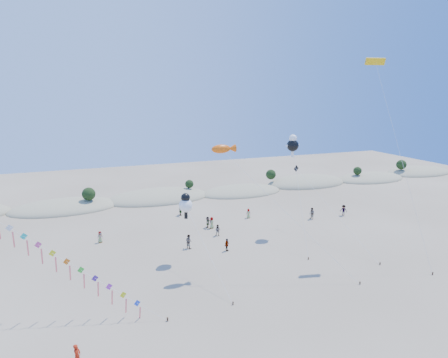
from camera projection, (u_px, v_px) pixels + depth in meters
ground at (274, 354)px, 27.71m from camera, size 160.00×160.00×0.00m
dune_ridge at (164, 198)px, 69.29m from camera, size 145.30×11.49×5.57m
fish_kite at (224, 149)px, 39.14m from camera, size 12.87×9.34×13.72m
cartoon_kite_low at (186, 204)px, 42.28m from camera, size 2.25×11.78×7.99m
cartoon_kite_high at (293, 144)px, 50.25m from camera, size 3.85×10.07×13.58m
parafoil_kite at (376, 65)px, 42.15m from camera, size 3.50×9.31×22.86m
dark_kite at (316, 192)px, 50.71m from camera, size 2.33×15.91×8.82m
flyer_foreground at (77, 356)px, 26.21m from camera, size 0.68×0.78×1.81m
beachgoers at (233, 221)px, 54.17m from camera, size 37.78×16.79×1.81m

